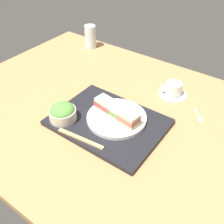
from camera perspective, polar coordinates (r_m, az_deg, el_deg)
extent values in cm
cube|color=tan|center=(106.92, -0.24, -0.53)|extent=(140.00, 100.00, 3.00)
cube|color=black|center=(99.67, -0.85, -2.23)|extent=(40.97, 30.61, 1.85)
cylinder|color=silver|center=(99.08, 1.01, -1.26)|extent=(22.58, 22.58, 1.45)
cube|color=#EFE5C1|center=(101.23, -1.33, 0.80)|extent=(8.07, 5.90, 1.36)
cube|color=#B74C42|center=(100.13, -1.35, 1.59)|extent=(8.48, 6.16, 2.21)
cube|color=#EFE5C1|center=(99.04, -1.36, 2.41)|extent=(8.07, 5.90, 1.36)
cube|color=#EFE5C1|center=(98.18, 1.02, -0.65)|extent=(8.07, 5.90, 1.31)
cube|color=#669347|center=(97.12, 1.03, 0.10)|extent=(8.09, 5.91, 2.02)
cube|color=#EFE5C1|center=(96.07, 1.04, 0.86)|extent=(8.07, 5.90, 1.31)
cube|color=beige|center=(95.36, 3.51, -2.18)|extent=(8.07, 5.90, 1.30)
cube|color=#CC6B4C|center=(94.23, 3.55, -1.40)|extent=(8.13, 6.03, 2.13)
cube|color=beige|center=(93.12, 3.59, -0.60)|extent=(8.07, 5.90, 1.30)
cylinder|color=beige|center=(100.10, -10.63, -0.53)|extent=(10.29, 10.29, 4.24)
ellipsoid|color=#5B9E42|center=(98.78, -10.78, 0.42)|extent=(9.23, 9.23, 5.08)
cube|color=tan|center=(91.99, -6.96, -5.87)|extent=(18.54, 2.63, 0.70)
cube|color=tan|center=(92.35, -6.73, -5.63)|extent=(18.54, 2.63, 0.70)
cylinder|color=white|center=(118.05, 13.04, 3.84)|extent=(12.13, 12.13, 0.80)
cylinder|color=white|center=(116.38, 13.25, 5.04)|extent=(6.82, 6.82, 5.18)
cylinder|color=#382111|center=(115.20, 13.41, 5.94)|extent=(6.27, 6.27, 0.40)
torus|color=white|center=(115.68, 11.29, 5.13)|extent=(3.53, 2.70, 3.70)
cylinder|color=silver|center=(153.66, -4.71, 15.97)|extent=(6.23, 6.23, 12.63)
cube|color=silver|center=(110.42, 18.06, -0.16)|extent=(5.38, 6.32, 0.50)
ellipsoid|color=silver|center=(107.59, 18.71, -1.42)|extent=(3.33, 3.43, 0.80)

